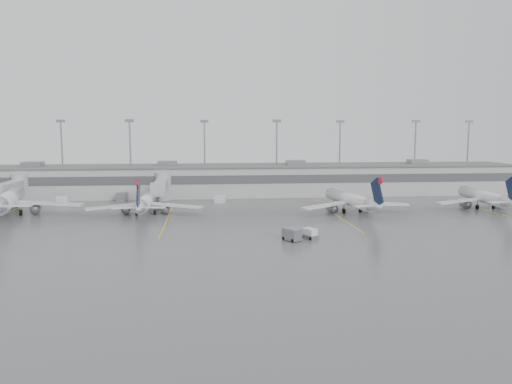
{
  "coord_description": "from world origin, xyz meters",
  "views": [
    {
      "loc": [
        -9.52,
        -77.88,
        17.88
      ],
      "look_at": [
        0.63,
        24.0,
        5.0
      ],
      "focal_mm": 35.0,
      "sensor_mm": 36.0,
      "label": 1
    }
  ],
  "objects": [
    {
      "name": "terminal",
      "position": [
        -0.01,
        57.98,
        4.17
      ],
      "size": [
        152.0,
        17.0,
        9.45
      ],
      "color": "#ABABA6",
      "rests_on": "ground"
    },
    {
      "name": "cone_d",
      "position": [
        57.21,
        32.94,
        0.35
      ],
      "size": [
        0.44,
        0.44,
        0.7
      ],
      "primitive_type": "cone",
      "color": "#F85C05",
      "rests_on": "ground"
    },
    {
      "name": "gse_uld_c",
      "position": [
        21.8,
        39.3,
        0.79
      ],
      "size": [
        2.51,
        1.96,
        1.58
      ],
      "primitive_type": "cube",
      "rotation": [
        0.0,
        0.0,
        0.23
      ],
      "color": "silver",
      "rests_on": "ground"
    },
    {
      "name": "gse_uld_b",
      "position": [
        -6.34,
        43.51,
        0.86
      ],
      "size": [
        2.83,
        2.31,
        1.73
      ],
      "primitive_type": "cube",
      "rotation": [
        0.0,
        0.0,
        -0.32
      ],
      "color": "silver",
      "rests_on": "ground"
    },
    {
      "name": "cone_a",
      "position": [
        -54.24,
        38.09,
        0.4
      ],
      "size": [
        0.5,
        0.5,
        0.8
      ],
      "primitive_type": "cone",
      "color": "#F85C05",
      "rests_on": "ground"
    },
    {
      "name": "gse_uld_a",
      "position": [
        -44.06,
        44.64,
        0.95
      ],
      "size": [
        2.71,
        1.82,
        1.91
      ],
      "primitive_type": "cube",
      "rotation": [
        0.0,
        0.0,
        -0.01
      ],
      "color": "silver",
      "rests_on": "ground"
    },
    {
      "name": "ground",
      "position": [
        0.0,
        0.0,
        0.0
      ],
      "size": [
        260.0,
        260.0,
        0.0
      ],
      "primitive_type": "plane",
      "color": "#555557",
      "rests_on": "ground"
    },
    {
      "name": "baggage_cart",
      "position": [
        4.08,
        0.15,
        1.04
      ],
      "size": [
        3.14,
        3.56,
        1.99
      ],
      "rotation": [
        0.0,
        0.0,
        0.56
      ],
      "color": "slate",
      "rests_on": "ground"
    },
    {
      "name": "jet_far_left",
      "position": [
        -50.71,
        29.36,
        3.4
      ],
      "size": [
        29.45,
        33.36,
        10.93
      ],
      "rotation": [
        0.0,
        0.0,
        0.21
      ],
      "color": "silver",
      "rests_on": "ground"
    },
    {
      "name": "cone_b",
      "position": [
        -27.19,
        39.12,
        0.37
      ],
      "size": [
        0.47,
        0.47,
        0.74
      ],
      "primitive_type": "cone",
      "color": "#F85C05",
      "rests_on": "ground"
    },
    {
      "name": "baggage_tug",
      "position": [
        7.28,
        1.35,
        0.67
      ],
      "size": [
        2.78,
        3.12,
        1.71
      ],
      "rotation": [
        0.0,
        0.0,
        0.56
      ],
      "color": "silver",
      "rests_on": "ground"
    },
    {
      "name": "jet_bridge_left",
      "position": [
        -55.5,
        45.72,
        3.87
      ],
      "size": [
        4.0,
        17.2,
        7.0
      ],
      "color": "#A2A4A7",
      "rests_on": "ground"
    },
    {
      "name": "jet_mid_left",
      "position": [
        -22.44,
        28.2,
        2.75
      ],
      "size": [
        24.41,
        27.34,
        8.85
      ],
      "rotation": [
        0.0,
        0.0,
        0.0
      ],
      "color": "silver",
      "rests_on": "ground"
    },
    {
      "name": "gse_loader",
      "position": [
        -30.59,
        48.05,
        1.12
      ],
      "size": [
        2.53,
        3.75,
        2.23
      ],
      "primitive_type": "cube",
      "rotation": [
        0.0,
        0.0,
        -0.09
      ],
      "color": "slate",
      "rests_on": "ground"
    },
    {
      "name": "jet_far_right",
      "position": [
        53.13,
        28.12,
        2.73
      ],
      "size": [
        24.18,
        27.18,
        8.79
      ],
      "rotation": [
        0.0,
        0.0,
        -0.07
      ],
      "color": "silver",
      "rests_on": "ground"
    },
    {
      "name": "stand_markings",
      "position": [
        -0.0,
        24.0,
        0.01
      ],
      "size": [
        105.25,
        40.0,
        0.01
      ],
      "color": "yellow",
      "rests_on": "ground"
    },
    {
      "name": "jet_mid_right",
      "position": [
        21.56,
        26.07,
        2.8
      ],
      "size": [
        24.54,
        27.7,
        9.0
      ],
      "rotation": [
        0.0,
        0.0,
        0.15
      ],
      "color": "silver",
      "rests_on": "ground"
    },
    {
      "name": "cone_c",
      "position": [
        21.25,
        31.75,
        0.3
      ],
      "size": [
        0.37,
        0.37,
        0.6
      ],
      "primitive_type": "cone",
      "color": "#F85C05",
      "rests_on": "ground"
    },
    {
      "name": "jet_bridge_right",
      "position": [
        -20.5,
        45.72,
        3.87
      ],
      "size": [
        4.0,
        17.2,
        7.0
      ],
      "color": "#A2A4A7",
      "rests_on": "ground"
    },
    {
      "name": "light_masts",
      "position": [
        0.0,
        63.75,
        12.03
      ],
      "size": [
        142.4,
        8.0,
        20.6
      ],
      "color": "gray",
      "rests_on": "ground"
    }
  ]
}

